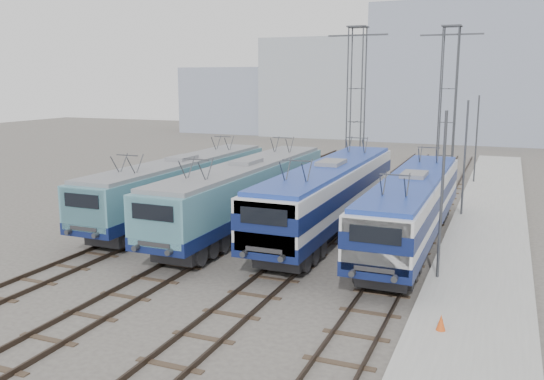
{
  "coord_description": "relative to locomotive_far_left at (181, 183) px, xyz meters",
  "views": [
    {
      "loc": [
        10.85,
        -21.1,
        8.16
      ],
      "look_at": [
        -0.71,
        7.0,
        2.32
      ],
      "focal_mm": 38.0,
      "sensor_mm": 36.0,
      "label": 1
    }
  ],
  "objects": [
    {
      "name": "mast_rear",
      "position": [
        15.35,
        18.4,
        1.32
      ],
      "size": [
        0.12,
        0.12,
        7.0
      ],
      "primitive_type": "cylinder",
      "color": "#3F4247",
      "rests_on": "ground"
    },
    {
      "name": "locomotive_far_right",
      "position": [
        13.5,
        -0.67,
        0.03
      ],
      "size": [
        2.73,
        17.22,
        3.24
      ],
      "color": "#0E1948",
      "rests_on": "ground"
    },
    {
      "name": "ground",
      "position": [
        6.75,
        -7.6,
        -2.18
      ],
      "size": [
        160.0,
        160.0,
        0.0
      ],
      "primitive_type": "plane",
      "color": "#514C47"
    },
    {
      "name": "mast_front",
      "position": [
        15.35,
        -5.6,
        1.32
      ],
      "size": [
        0.12,
        0.12,
        7.0
      ],
      "primitive_type": "cylinder",
      "color": "#3F4247",
      "rests_on": "ground"
    },
    {
      "name": "safety_cone",
      "position": [
        16.05,
        -10.77,
        -1.61
      ],
      "size": [
        0.3,
        0.3,
        0.53
      ],
      "primitive_type": "cone",
      "color": "#D04D18",
      "rests_on": "platform"
    },
    {
      "name": "platform",
      "position": [
        16.95,
        0.4,
        -2.03
      ],
      "size": [
        4.0,
        70.0,
        0.3
      ],
      "primitive_type": "cube",
      "color": "#9E9E99",
      "rests_on": "ground"
    },
    {
      "name": "catenary_tower_west",
      "position": [
        6.75,
        14.4,
        4.47
      ],
      "size": [
        4.5,
        1.2,
        12.0
      ],
      "color": "#3F4247",
      "rests_on": "ground"
    },
    {
      "name": "building_west",
      "position": [
        -7.25,
        54.4,
        4.82
      ],
      "size": [
        18.0,
        12.0,
        14.0
      ],
      "primitive_type": "cube",
      "color": "#959DA7",
      "rests_on": "ground"
    },
    {
      "name": "locomotive_far_left",
      "position": [
        0.0,
        0.0,
        0.0
      ],
      "size": [
        2.76,
        17.41,
        3.28
      ],
      "color": "#0E1948",
      "rests_on": "ground"
    },
    {
      "name": "locomotive_center_left",
      "position": [
        4.5,
        -0.77,
        0.07
      ],
      "size": [
        2.85,
        18.01,
        3.39
      ],
      "color": "#0E1948",
      "rests_on": "ground"
    },
    {
      "name": "catenary_tower_east",
      "position": [
        13.25,
        16.4,
        4.47
      ],
      "size": [
        4.5,
        1.2,
        12.0
      ],
      "color": "#3F4247",
      "rests_on": "ground"
    },
    {
      "name": "mast_mid",
      "position": [
        15.35,
        6.4,
        1.32
      ],
      "size": [
        0.12,
        0.12,
        7.0
      ],
      "primitive_type": "cylinder",
      "color": "#3F4247",
      "rests_on": "ground"
    },
    {
      "name": "building_far_west",
      "position": [
        -23.25,
        54.4,
        2.82
      ],
      "size": [
        14.0,
        10.0,
        10.0
      ],
      "primitive_type": "cube",
      "color": "#858FA4",
      "rests_on": "ground"
    },
    {
      "name": "locomotive_center_right",
      "position": [
        9.0,
        0.32,
        0.15
      ],
      "size": [
        2.89,
        18.26,
        3.43
      ],
      "color": "#0E1948",
      "rests_on": "ground"
    },
    {
      "name": "building_center",
      "position": [
        10.75,
        54.4,
        6.82
      ],
      "size": [
        22.0,
        14.0,
        18.0
      ],
      "primitive_type": "cube",
      "color": "#858FA4",
      "rests_on": "ground"
    }
  ]
}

